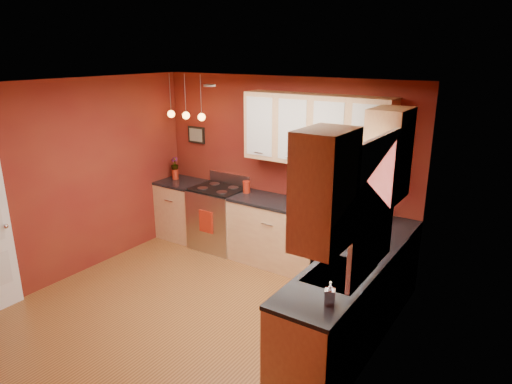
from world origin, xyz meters
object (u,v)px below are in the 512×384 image
Objects in this scene: coffee_maker at (369,210)px; sink at (340,275)px; soap_pump at (330,293)px; gas_range at (219,217)px; red_canister at (247,187)px.

sink is at bearing -85.35° from coffee_maker.
sink reaches higher than soap_pump.
gas_range is 4.11× the size of coffee_maker.
red_canister is (-2.15, 1.57, 0.11)m from sink.
coffee_maker is at bearing 100.65° from sink.
gas_range is 3.05m from sink.
sink is 1.54m from coffee_maker.
sink is 0.58m from soap_pump.
soap_pump is (0.15, -0.55, 0.12)m from sink.
soap_pump is at bearing -42.72° from red_canister.
red_canister is at bearing 171.87° from coffee_maker.
red_canister is at bearing 137.28° from soap_pump.
sink reaches higher than coffee_maker.
red_canister is 3.13m from soap_pump.
soap_pump is at bearing -84.16° from coffee_maker.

